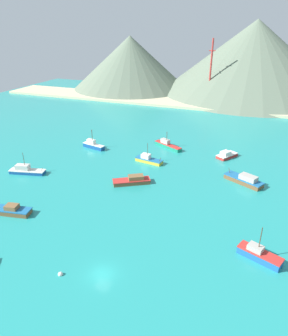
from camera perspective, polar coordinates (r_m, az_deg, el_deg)
name	(u,v)px	position (r m, az deg, el deg)	size (l,w,h in m)	color
ground	(159,193)	(77.36, 2.81, -4.56)	(260.00, 280.00, 0.50)	teal
fishing_boat_1	(227,155)	(100.00, 15.01, 2.34)	(6.42, 7.75, 2.21)	red
fishing_boat_2	(245,180)	(84.92, 18.06, -2.09)	(10.61, 7.59, 2.76)	brown
fishing_boat_3	(167,145)	(104.92, 4.35, 4.28)	(10.69, 7.07, 5.46)	#198466
fishing_boat_4	(259,254)	(60.23, 20.47, -14.73)	(8.10, 5.14, 6.55)	#1E5BA8
fishing_boat_5	(26,170)	(92.23, -20.94, -0.40)	(10.31, 4.91, 6.17)	#14478C
fishing_boat_6	(148,160)	(93.17, 0.80, 1.58)	(8.78, 3.94, 6.08)	gold
fishing_boat_7	(8,210)	(74.84, -23.85, -7.12)	(11.10, 4.77, 2.20)	brown
fishing_boat_8	(93,145)	(105.34, -9.37, 4.20)	(8.49, 3.73, 6.41)	#14478C
fishing_boat_10	(132,181)	(80.79, -2.14, -2.33)	(9.89, 7.67, 2.21)	brown
buoy_0	(60,274)	(56.06, -15.17, -18.39)	(0.82, 0.82, 0.82)	silver
beach_strip	(218,106)	(163.52, 13.53, 11.14)	(247.00, 22.47, 1.20)	beige
hill_west	(130,63)	(202.37, -2.54, 18.75)	(73.55, 73.55, 31.93)	#60705B
hill_central	(253,58)	(197.49, 19.50, 18.59)	(106.13, 106.13, 40.79)	#60705B
radio_tower	(210,71)	(167.51, 12.17, 17.05)	(3.19, 2.55, 31.87)	#B7332D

